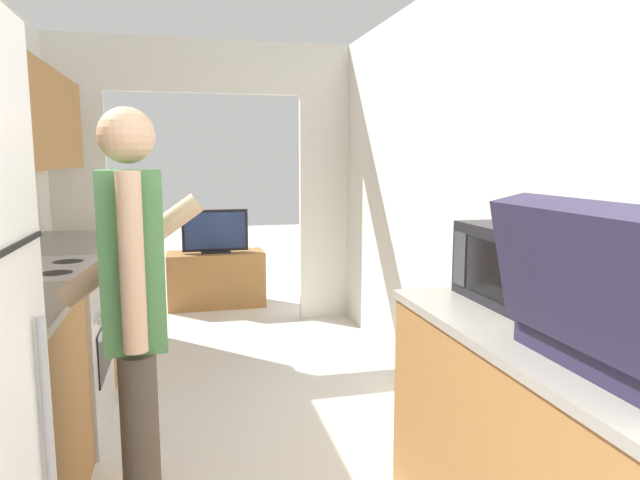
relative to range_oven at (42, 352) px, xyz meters
The scene contains 10 objects.
wall_right 2.61m from the range_oven, 23.35° to the right, with size 0.06×6.97×2.50m.
wall_far_with_doorway 2.37m from the range_oven, 63.26° to the left, with size 2.96×0.06×2.50m.
counter_left 0.01m from the range_oven, 135.04° to the right, with size 0.62×3.25×0.93m.
counter_right 2.56m from the range_oven, 40.25° to the right, with size 0.62×1.50×0.93m.
range_oven is the anchor object (origin of this frame).
person 1.35m from the range_oven, 63.08° to the right, with size 0.54×0.39×1.67m.
suitcase 2.78m from the range_oven, 45.98° to the right, with size 0.48×0.65×0.47m.
microwave 2.47m from the range_oven, 30.57° to the right, with size 0.36×0.48×0.31m.
tv_cabinet 2.78m from the range_oven, 67.59° to the left, with size 0.96×0.42×0.55m.
television 2.75m from the range_oven, 67.25° to the left, with size 0.65×0.16×0.43m.
Camera 1 is at (-0.21, -0.53, 1.50)m, focal length 32.00 mm.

